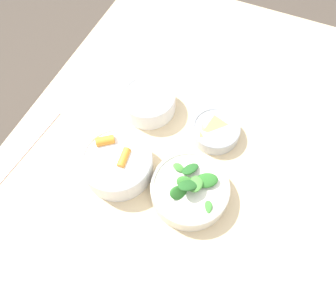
# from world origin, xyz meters

# --- Properties ---
(ground_plane) EXTENTS (10.00, 10.00, 0.00)m
(ground_plane) POSITION_xyz_m (0.00, 0.00, 0.00)
(ground_plane) COLOR #4C4238
(dining_table) EXTENTS (1.30, 0.94, 0.76)m
(dining_table) POSITION_xyz_m (0.00, 0.00, 0.66)
(dining_table) COLOR beige
(dining_table) RESTS_ON ground_plane
(bowl_carrots) EXTENTS (0.18, 0.18, 0.08)m
(bowl_carrots) POSITION_xyz_m (-0.12, 0.14, 0.80)
(bowl_carrots) COLOR white
(bowl_carrots) RESTS_ON dining_table
(bowl_greens) EXTENTS (0.19, 0.19, 0.09)m
(bowl_greens) POSITION_xyz_m (-0.11, -0.06, 0.79)
(bowl_greens) COLOR silver
(bowl_greens) RESTS_ON dining_table
(bowl_beans_hotdog) EXTENTS (0.15, 0.15, 0.06)m
(bowl_beans_hotdog) POSITION_xyz_m (0.09, 0.15, 0.79)
(bowl_beans_hotdog) COLOR white
(bowl_beans_hotdog) RESTS_ON dining_table
(bowl_cookies) EXTENTS (0.13, 0.13, 0.05)m
(bowl_cookies) POSITION_xyz_m (0.08, -0.05, 0.78)
(bowl_cookies) COLOR silver
(bowl_cookies) RESTS_ON dining_table
(ruler) EXTENTS (0.30, 0.05, 0.00)m
(ruler) POSITION_xyz_m (-0.18, 0.40, 0.76)
(ruler) COLOR #EFB7C6
(ruler) RESTS_ON dining_table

